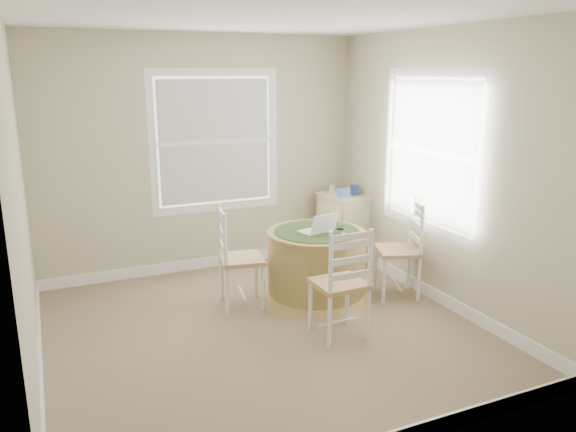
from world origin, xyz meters
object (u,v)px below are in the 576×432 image
chair_near (339,283)px  chair_right (398,250)px  chair_left (241,259)px  round_table (316,262)px  corner_chest (343,227)px  laptop (318,229)px

chair_near → chair_right: size_ratio=1.00×
chair_left → chair_right: same height
round_table → chair_near: 0.85m
round_table → chair_right: size_ratio=1.21×
chair_left → corner_chest: 1.80m
chair_near → chair_right: bearing=-151.2°
chair_left → chair_near: 1.08m
round_table → corner_chest: 1.28m
laptop → corner_chest: (0.86, 0.99, -0.32)m
chair_left → laptop: chair_left is taller
chair_left → corner_chest: bearing=-52.2°
chair_near → chair_left: bearing=-60.9°
chair_left → chair_right: 1.56m
round_table → laptop: laptop is taller
chair_right → chair_left: bearing=-84.3°
chair_right → chair_near: bearing=-40.2°
laptop → corner_chest: bearing=-143.9°
chair_left → corner_chest: chair_left is taller
laptop → corner_chest: laptop is taller
corner_chest → chair_left: bearing=-159.6°
corner_chest → round_table: bearing=-138.9°
chair_right → laptop: 0.85m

